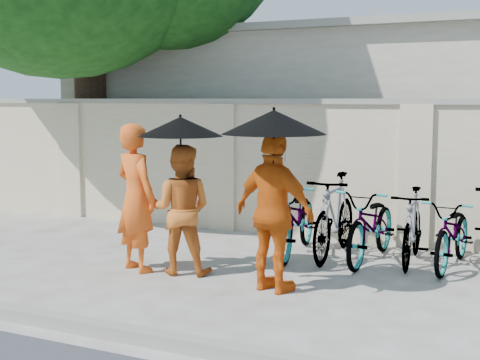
% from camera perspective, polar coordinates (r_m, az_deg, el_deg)
% --- Properties ---
extents(ground, '(80.00, 80.00, 0.00)m').
position_cam_1_polar(ground, '(7.62, -5.18, -8.90)').
color(ground, beige).
extents(kerb, '(40.00, 0.16, 0.12)m').
position_cam_1_polar(kerb, '(6.27, -13.27, -12.02)').
color(kerb, gray).
rests_on(kerb, ground).
extents(compound_wall, '(20.00, 0.30, 2.00)m').
position_cam_1_polar(compound_wall, '(9.95, 9.23, 0.64)').
color(compound_wall, beige).
rests_on(compound_wall, ground).
extents(building_behind, '(14.00, 6.00, 3.20)m').
position_cam_1_polar(building_behind, '(13.43, 17.96, 4.57)').
color(building_behind, beige).
rests_on(building_behind, ground).
extents(monk_left, '(0.77, 0.64, 1.79)m').
position_cam_1_polar(monk_left, '(8.14, -8.86, -1.49)').
color(monk_left, '#EC5817').
rests_on(monk_left, ground).
extents(monk_center, '(0.88, 0.76, 1.55)m').
position_cam_1_polar(monk_center, '(7.96, -5.05, -2.51)').
color(monk_center, '#C96420').
rests_on(monk_center, ground).
extents(parasol_center, '(0.99, 0.99, 1.00)m').
position_cam_1_polar(parasol_center, '(7.76, -5.10, 4.56)').
color(parasol_center, black).
rests_on(parasol_center, ground).
extents(monk_right, '(1.09, 0.70, 1.73)m').
position_cam_1_polar(monk_right, '(7.17, 2.95, -2.79)').
color(monk_right, '#D1580F').
rests_on(monk_right, ground).
extents(parasol_right, '(1.11, 1.11, 0.98)m').
position_cam_1_polar(parasol_right, '(6.99, 2.90, 4.95)').
color(parasol_right, black).
rests_on(parasol_right, ground).
extents(bike_0, '(0.89, 1.95, 0.99)m').
position_cam_1_polar(bike_0, '(8.94, 4.91, -3.28)').
color(bike_0, gray).
rests_on(bike_0, ground).
extents(bike_1, '(0.58, 1.86, 1.11)m').
position_cam_1_polar(bike_1, '(8.83, 8.07, -3.07)').
color(bike_1, gray).
rests_on(bike_1, ground).
extents(bike_2, '(0.71, 1.86, 0.96)m').
position_cam_1_polar(bike_2, '(8.72, 11.20, -3.74)').
color(bike_2, gray).
rests_on(bike_2, ground).
extents(bike_3, '(0.56, 1.62, 0.96)m').
position_cam_1_polar(bike_3, '(8.67, 14.49, -3.90)').
color(bike_3, gray).
rests_on(bike_3, ground).
extents(bike_4, '(0.70, 1.71, 0.88)m').
position_cam_1_polar(bike_4, '(8.63, 17.76, -4.33)').
color(bike_4, gray).
rests_on(bike_4, ground).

